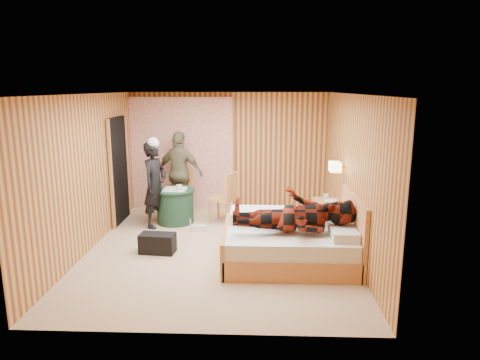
{
  "coord_description": "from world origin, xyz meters",
  "views": [
    {
      "loc": [
        0.6,
        -6.63,
        2.61
      ],
      "look_at": [
        0.33,
        0.5,
        1.05
      ],
      "focal_mm": 32.0,
      "sensor_mm": 36.0,
      "label": 1
    }
  ],
  "objects_px": {
    "chair_near": "(226,194)",
    "man_at_table": "(180,173)",
    "wall_lamp": "(335,167)",
    "bed": "(290,242)",
    "round_table": "(175,206)",
    "duffel_bag": "(158,243)",
    "man_on_bed": "(294,205)",
    "chair_far": "(182,189)",
    "nightstand": "(326,216)",
    "woman_standing": "(155,185)"
  },
  "relations": [
    {
      "from": "chair_near",
      "to": "nightstand",
      "type": "bearing_deg",
      "value": 97.33
    },
    {
      "from": "man_on_bed",
      "to": "wall_lamp",
      "type": "bearing_deg",
      "value": 56.22
    },
    {
      "from": "chair_far",
      "to": "man_on_bed",
      "type": "height_order",
      "value": "man_on_bed"
    },
    {
      "from": "bed",
      "to": "round_table",
      "type": "height_order",
      "value": "bed"
    },
    {
      "from": "duffel_bag",
      "to": "man_on_bed",
      "type": "distance_m",
      "value": 2.31
    },
    {
      "from": "man_on_bed",
      "to": "round_table",
      "type": "bearing_deg",
      "value": 135.9
    },
    {
      "from": "bed",
      "to": "man_at_table",
      "type": "bearing_deg",
      "value": 130.42
    },
    {
      "from": "chair_near",
      "to": "man_at_table",
      "type": "relative_size",
      "value": 0.58
    },
    {
      "from": "round_table",
      "to": "man_at_table",
      "type": "xyz_separation_m",
      "value": [
        -0.0,
        0.63,
        0.52
      ]
    },
    {
      "from": "chair_far",
      "to": "man_on_bed",
      "type": "bearing_deg",
      "value": -31.81
    },
    {
      "from": "wall_lamp",
      "to": "round_table",
      "type": "bearing_deg",
      "value": 162.73
    },
    {
      "from": "nightstand",
      "to": "bed",
      "type": "bearing_deg",
      "value": -119.59
    },
    {
      "from": "wall_lamp",
      "to": "chair_near",
      "type": "xyz_separation_m",
      "value": [
        -1.9,
        0.9,
        -0.72
      ]
    },
    {
      "from": "wall_lamp",
      "to": "bed",
      "type": "distance_m",
      "value": 1.58
    },
    {
      "from": "bed",
      "to": "duffel_bag",
      "type": "xyz_separation_m",
      "value": [
        -2.1,
        0.26,
        -0.14
      ]
    },
    {
      "from": "man_at_table",
      "to": "duffel_bag",
      "type": "bearing_deg",
      "value": 108.12
    },
    {
      "from": "bed",
      "to": "chair_far",
      "type": "xyz_separation_m",
      "value": [
        -2.07,
        2.44,
        0.24
      ]
    },
    {
      "from": "nightstand",
      "to": "man_on_bed",
      "type": "relative_size",
      "value": 0.35
    },
    {
      "from": "round_table",
      "to": "man_at_table",
      "type": "distance_m",
      "value": 0.82
    },
    {
      "from": "chair_near",
      "to": "woman_standing",
      "type": "relative_size",
      "value": 0.62
    },
    {
      "from": "chair_near",
      "to": "man_at_table",
      "type": "distance_m",
      "value": 1.21
    },
    {
      "from": "bed",
      "to": "woman_standing",
      "type": "bearing_deg",
      "value": 146.87
    },
    {
      "from": "man_on_bed",
      "to": "chair_far",
      "type": "bearing_deg",
      "value": 128.18
    },
    {
      "from": "bed",
      "to": "chair_near",
      "type": "relative_size",
      "value": 1.96
    },
    {
      "from": "chair_far",
      "to": "round_table",
      "type": "bearing_deg",
      "value": -72.64
    },
    {
      "from": "wall_lamp",
      "to": "bed",
      "type": "bearing_deg",
      "value": -130.59
    },
    {
      "from": "chair_near",
      "to": "duffel_bag",
      "type": "bearing_deg",
      "value": -9.73
    },
    {
      "from": "chair_near",
      "to": "man_on_bed",
      "type": "xyz_separation_m",
      "value": [
        1.12,
        -2.06,
        0.37
      ]
    },
    {
      "from": "wall_lamp",
      "to": "man_at_table",
      "type": "height_order",
      "value": "man_at_table"
    },
    {
      "from": "bed",
      "to": "man_at_table",
      "type": "height_order",
      "value": "man_at_table"
    },
    {
      "from": "round_table",
      "to": "duffel_bag",
      "type": "relative_size",
      "value": 1.37
    },
    {
      "from": "wall_lamp",
      "to": "nightstand",
      "type": "xyz_separation_m",
      "value": [
        -0.04,
        0.4,
        -0.99
      ]
    },
    {
      "from": "wall_lamp",
      "to": "woman_standing",
      "type": "xyz_separation_m",
      "value": [
        -3.22,
        0.65,
        -0.49
      ]
    },
    {
      "from": "duffel_bag",
      "to": "man_at_table",
      "type": "relative_size",
      "value": 0.32
    },
    {
      "from": "duffel_bag",
      "to": "man_at_table",
      "type": "xyz_separation_m",
      "value": [
        -0.0,
        2.2,
        0.71
      ]
    },
    {
      "from": "bed",
      "to": "man_on_bed",
      "type": "bearing_deg",
      "value": -84.29
    },
    {
      "from": "round_table",
      "to": "man_on_bed",
      "type": "height_order",
      "value": "man_on_bed"
    },
    {
      "from": "wall_lamp",
      "to": "chair_near",
      "type": "relative_size",
      "value": 0.26
    },
    {
      "from": "bed",
      "to": "chair_far",
      "type": "height_order",
      "value": "bed"
    },
    {
      "from": "bed",
      "to": "round_table",
      "type": "bearing_deg",
      "value": 138.93
    },
    {
      "from": "wall_lamp",
      "to": "duffel_bag",
      "type": "distance_m",
      "value": 3.18
    },
    {
      "from": "chair_far",
      "to": "man_at_table",
      "type": "bearing_deg",
      "value": 154.17
    },
    {
      "from": "nightstand",
      "to": "woman_standing",
      "type": "relative_size",
      "value": 0.38
    },
    {
      "from": "bed",
      "to": "man_on_bed",
      "type": "relative_size",
      "value": 1.11
    },
    {
      "from": "wall_lamp",
      "to": "round_table",
      "type": "distance_m",
      "value": 3.18
    },
    {
      "from": "nightstand",
      "to": "duffel_bag",
      "type": "height_order",
      "value": "nightstand"
    },
    {
      "from": "duffel_bag",
      "to": "round_table",
      "type": "bearing_deg",
      "value": 95.82
    },
    {
      "from": "chair_far",
      "to": "woman_standing",
      "type": "distance_m",
      "value": 0.96
    },
    {
      "from": "chair_far",
      "to": "woman_standing",
      "type": "height_order",
      "value": "woman_standing"
    },
    {
      "from": "chair_far",
      "to": "duffel_bag",
      "type": "xyz_separation_m",
      "value": [
        -0.02,
        -2.17,
        -0.38
      ]
    }
  ]
}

